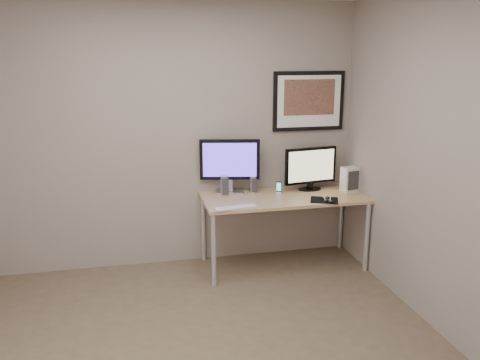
{
  "coord_description": "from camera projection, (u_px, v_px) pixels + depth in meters",
  "views": [
    {
      "loc": [
        -0.48,
        -3.24,
        2.13
      ],
      "look_at": [
        0.5,
        1.1,
        0.98
      ],
      "focal_mm": 38.0,
      "sensor_mm": 36.0,
      "label": 1
    }
  ],
  "objects": [
    {
      "name": "mousepad",
      "position": [
        324.0,
        200.0,
        4.86
      ],
      "size": [
        0.33,
        0.31,
        0.0
      ],
      "primitive_type": "cube",
      "rotation": [
        0.0,
        0.0,
        -0.39
      ],
      "color": "black",
      "rests_on": "desk"
    },
    {
      "name": "monitor_large",
      "position": [
        230.0,
        163.0,
        5.05
      ],
      "size": [
        0.59,
        0.24,
        0.54
      ],
      "rotation": [
        0.0,
        0.0,
        -0.2
      ],
      "color": "#B0B1B6",
      "rests_on": "desk"
    },
    {
      "name": "fan_unit",
      "position": [
        350.0,
        179.0,
        5.15
      ],
      "size": [
        0.18,
        0.15,
        0.25
      ],
      "primitive_type": "cube",
      "rotation": [
        0.0,
        0.0,
        0.2
      ],
      "color": "silver",
      "rests_on": "desk"
    },
    {
      "name": "remote",
      "position": [
        328.0,
        200.0,
        4.83
      ],
      "size": [
        0.06,
        0.18,
        0.02
      ],
      "primitive_type": "cube",
      "rotation": [
        0.0,
        0.0,
        0.09
      ],
      "color": "black",
      "rests_on": "desk"
    },
    {
      "name": "floor",
      "position": [
        206.0,
        351.0,
        3.69
      ],
      "size": [
        3.6,
        3.6,
        0.0
      ],
      "primitive_type": "plane",
      "color": "brown",
      "rests_on": "ground"
    },
    {
      "name": "framed_art",
      "position": [
        309.0,
        101.0,
        5.16
      ],
      "size": [
        0.75,
        0.04,
        0.6
      ],
      "color": "black",
      "rests_on": "room"
    },
    {
      "name": "monitor_tv",
      "position": [
        311.0,
        168.0,
        5.15
      ],
      "size": [
        0.56,
        0.16,
        0.44
      ],
      "rotation": [
        0.0,
        0.0,
        0.15
      ],
      "color": "black",
      "rests_on": "desk"
    },
    {
      "name": "phone_dock",
      "position": [
        279.0,
        187.0,
        5.09
      ],
      "size": [
        0.07,
        0.07,
        0.12
      ],
      "primitive_type": "cube",
      "rotation": [
        0.0,
        0.0,
        -0.32
      ],
      "color": "black",
      "rests_on": "desk"
    },
    {
      "name": "keyboard",
      "position": [
        236.0,
        208.0,
        4.61
      ],
      "size": [
        0.41,
        0.16,
        0.01
      ],
      "primitive_type": "cube",
      "rotation": [
        0.0,
        0.0,
        0.13
      ],
      "color": "silver",
      "rests_on": "desk"
    },
    {
      "name": "mouse",
      "position": [
        327.0,
        198.0,
        4.85
      ],
      "size": [
        0.09,
        0.11,
        0.03
      ],
      "primitive_type": "ellipsoid",
      "rotation": [
        0.0,
        0.0,
        -0.38
      ],
      "color": "black",
      "rests_on": "mousepad"
    },
    {
      "name": "desk",
      "position": [
        284.0,
        202.0,
        5.01
      ],
      "size": [
        1.6,
        0.7,
        0.73
      ],
      "color": "#AE7754",
      "rests_on": "floor"
    },
    {
      "name": "speaker_right",
      "position": [
        253.0,
        184.0,
        5.1
      ],
      "size": [
        0.08,
        0.08,
        0.17
      ],
      "primitive_type": "cylinder",
      "rotation": [
        0.0,
        0.0,
        0.12
      ],
      "color": "#B0B1B6",
      "rests_on": "desk"
    },
    {
      "name": "speaker_left",
      "position": [
        225.0,
        186.0,
        4.99
      ],
      "size": [
        0.08,
        0.08,
        0.2
      ],
      "primitive_type": "cylinder",
      "rotation": [
        0.0,
        0.0,
        0.02
      ],
      "color": "#B0B1B6",
      "rests_on": "desk"
    },
    {
      "name": "room",
      "position": [
        193.0,
        118.0,
        3.71
      ],
      "size": [
        3.6,
        3.6,
        3.6
      ],
      "color": "white",
      "rests_on": "ground"
    }
  ]
}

